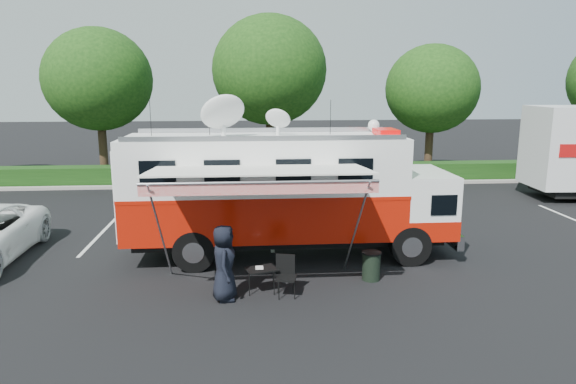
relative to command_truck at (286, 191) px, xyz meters
name	(u,v)px	position (x,y,z in m)	size (l,w,h in m)	color
ground_plane	(289,255)	(0.09, 0.00, -2.04)	(120.00, 120.00, 0.00)	black
back_border	(291,88)	(1.23, 12.90, 2.97)	(60.00, 6.14, 8.87)	#9E998E
stall_lines	(269,229)	(-0.41, 3.00, -2.03)	(24.12, 5.50, 0.01)	silver
command_truck	(286,191)	(0.00, 0.00, 0.00)	(9.90, 2.72, 4.75)	black
awning	(259,174)	(-0.89, -2.82, 1.03)	(5.40, 2.78, 3.26)	silver
person	(225,299)	(-1.78, -3.23, -2.04)	(0.93, 0.60, 1.90)	black
folding_table	(261,270)	(-0.86, -2.86, -1.44)	(0.89, 0.75, 0.65)	black
folding_chair	(286,272)	(-0.25, -3.05, -1.42)	(0.59, 0.62, 1.03)	black
trash_bin	(371,266)	(2.13, -2.23, -1.64)	(0.52, 0.52, 0.79)	black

